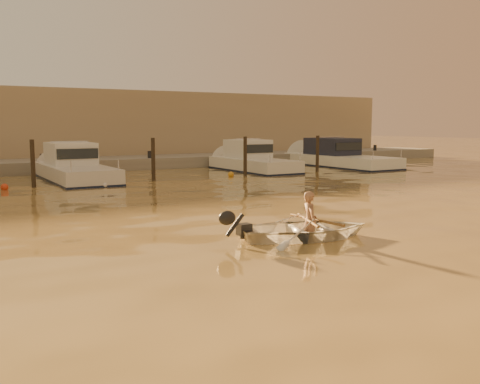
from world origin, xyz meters
TOP-DOWN VIEW (x-y plane):
  - ground_plane at (0.00, 0.00)m, footprint 160.00×160.00m
  - dinghy at (-1.82, 0.09)m, footprint 3.56×2.94m
  - person at (-1.73, 0.07)m, footprint 0.45×0.58m
  - outboard_motor at (-3.27, 0.49)m, footprint 0.97×0.62m
  - oar_port at (-1.58, 0.03)m, footprint 0.18×2.10m
  - oar_starboard at (-1.77, 0.08)m, footprint 0.95×1.93m
  - moored_boat_2 at (-3.28, 16.00)m, footprint 2.47×8.20m
  - moored_boat_4 at (6.68, 16.00)m, footprint 2.36×7.24m
  - moored_boat_5 at (13.09, 16.00)m, footprint 2.74×9.03m
  - piling_1 at (-5.50, 13.80)m, footprint 0.18×0.18m
  - piling_2 at (-0.20, 13.80)m, footprint 0.18×0.18m
  - piling_3 at (4.80, 13.80)m, footprint 0.18×0.18m
  - piling_4 at (9.50, 13.80)m, footprint 0.18×0.18m
  - fender_b at (-6.65, 13.64)m, footprint 0.30×0.30m
  - fender_c at (-2.93, 12.41)m, footprint 0.30×0.30m
  - fender_d at (3.91, 13.71)m, footprint 0.30×0.30m
  - fender_e at (6.81, 13.05)m, footprint 0.30×0.30m
  - quay at (0.00, 21.50)m, footprint 52.00×4.00m
  - waterfront_building at (0.00, 27.00)m, footprint 46.00×7.00m

SIDE VIEW (x-z plane):
  - ground_plane at x=0.00m, z-range 0.00..0.00m
  - fender_b at x=-6.65m, z-range -0.05..0.25m
  - fender_c at x=-2.93m, z-range -0.05..0.25m
  - fender_d at x=3.91m, z-range -0.05..0.25m
  - fender_e at x=6.81m, z-range -0.05..0.25m
  - quay at x=0.00m, z-range -0.35..0.65m
  - dinghy at x=-1.82m, z-range -0.12..0.52m
  - outboard_motor at x=-3.27m, z-range -0.07..0.63m
  - person at x=-1.73m, z-range -0.30..1.09m
  - oar_port at x=-1.58m, z-range 0.35..0.49m
  - oar_starboard at x=-1.77m, z-range 0.35..0.49m
  - moored_boat_2 at x=-3.28m, z-range -0.25..1.50m
  - moored_boat_4 at x=6.68m, z-range -0.25..1.50m
  - moored_boat_5 at x=13.09m, z-range -0.25..1.50m
  - piling_1 at x=-5.50m, z-range -0.20..2.00m
  - piling_2 at x=-0.20m, z-range -0.20..2.00m
  - piling_3 at x=4.80m, z-range -0.20..2.00m
  - piling_4 at x=9.50m, z-range -0.20..2.00m
  - waterfront_building at x=0.00m, z-range 0.00..4.80m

